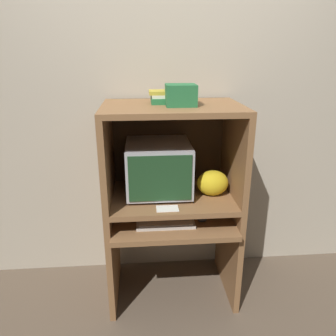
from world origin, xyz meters
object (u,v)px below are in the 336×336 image
object	(u,v)px
snack_bag	(213,183)
book_stack	(165,97)
storage_box	(181,95)
mouse	(202,220)
crt_monitor	(158,167)
keyboard	(166,223)

from	to	relation	value
snack_bag	book_stack	bearing A→B (deg)	162.72
snack_bag	book_stack	size ratio (longest dim) A/B	1.04
storage_box	snack_bag	bearing A→B (deg)	4.76
mouse	book_stack	world-z (taller)	book_stack
crt_monitor	storage_box	xyz separation A→B (m)	(0.14, -0.10, 0.51)
snack_bag	book_stack	xyz separation A→B (m)	(-0.32, 0.10, 0.58)
crt_monitor	mouse	xyz separation A→B (m)	(0.29, -0.19, -0.32)
storage_box	mouse	bearing A→B (deg)	-31.47
keyboard	snack_bag	world-z (taller)	snack_bag
crt_monitor	storage_box	distance (m)	0.54
crt_monitor	keyboard	world-z (taller)	crt_monitor
keyboard	storage_box	distance (m)	0.85
mouse	crt_monitor	bearing A→B (deg)	146.76
mouse	book_stack	bearing A→B (deg)	138.30
book_stack	crt_monitor	bearing A→B (deg)	-157.55
keyboard	snack_bag	bearing A→B (deg)	20.80
crt_monitor	snack_bag	size ratio (longest dim) A/B	2.09
crt_monitor	book_stack	world-z (taller)	book_stack
crt_monitor	mouse	world-z (taller)	crt_monitor
crt_monitor	book_stack	xyz separation A→B (m)	(0.05, 0.02, 0.49)
snack_bag	storage_box	size ratio (longest dim) A/B	1.15
keyboard	storage_box	xyz separation A→B (m)	(0.11, 0.11, 0.84)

